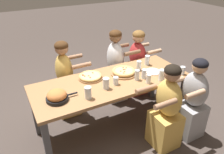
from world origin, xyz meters
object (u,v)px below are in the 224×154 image
Objects in this scene: diner_near_right at (192,102)px; drinking_glass_e at (144,74)px; empty_plate_b at (153,72)px; drinking_glass_c at (137,75)px; diner_near_midright at (166,111)px; skillet_bowl at (57,96)px; drinking_glass_g at (182,71)px; drinking_glass_i at (106,84)px; drinking_glass_j at (149,79)px; pizza_board_main at (90,76)px; diner_far_midright at (115,69)px; diner_far_midleft at (66,82)px; drinking_glass_h at (162,76)px; drinking_glass_d at (139,66)px; diner_far_right at (137,65)px; pizza_board_second at (124,72)px; drinking_glass_b at (147,61)px; drinking_glass_a at (116,81)px; drinking_glass_f at (88,94)px; empty_plate_a at (169,75)px.

drinking_glass_e is at bearing 42.84° from diner_near_right.
empty_plate_b is 1.55× the size of drinking_glass_c.
diner_near_right is 0.43m from diner_near_midright.
drinking_glass_g is (1.67, -0.19, 0.00)m from skillet_bowl.
drinking_glass_c is at bearing 48.58° from diner_near_right.
drinking_glass_j is (0.53, -0.14, -0.01)m from drinking_glass_i.
drinking_glass_g is 0.94× the size of drinking_glass_j.
drinking_glass_i is at bearing -78.68° from pizza_board_main.
diner_far_midright is 1.03× the size of diner_far_midleft.
drinking_glass_d is at bearing 104.24° from drinking_glass_h.
diner_far_midright reaches higher than drinking_glass_e.
diner_near_midright is at bearing -18.43° from diner_far_right.
skillet_bowl is at bearing 66.15° from diner_near_midright.
diner_near_right is at bearing -103.92° from drinking_glass_g.
pizza_board_main is 0.29× the size of diner_near_right.
drinking_glass_g is 1.67m from diner_far_midleft.
drinking_glass_d is 0.12× the size of diner_far_midright.
drinking_glass_b reaches higher than pizza_board_second.
diner_far_midleft is at bearing 132.42° from drinking_glass_j.
diner_far_midleft reaches higher than drinking_glass_c.
drinking_glass_a is 0.84× the size of drinking_glass_j.
drinking_glass_d is at bearing -33.45° from diner_far_right.
drinking_glass_f is at bearing 177.11° from drinking_glass_g.
drinking_glass_c is (0.07, -0.22, 0.03)m from pizza_board_second.
diner_far_midleft reaches higher than diner_near_right.
drinking_glass_b is at bearing 55.72° from drinking_glass_j.
empty_plate_b is 1.53× the size of drinking_glass_i.
pizza_board_second is 0.85m from diner_far_right.
diner_far_right is at bearing 72.00° from drinking_glass_b.
diner_far_right is (0.36, 0.54, -0.30)m from drinking_glass_d.
empty_plate_a is 1.52× the size of drinking_glass_e.
drinking_glass_j reaches higher than pizza_board_main.
drinking_glass_e is 0.23m from drinking_glass_h.
drinking_glass_f is (-0.72, -0.10, 0.00)m from drinking_glass_c.
diner_far_right is 1.31m from diner_near_midright.
drinking_glass_b reaches higher than skillet_bowl.
drinking_glass_j is (-0.19, 0.02, -0.01)m from drinking_glass_h.
drinking_glass_b is at bearing -0.86° from pizza_board_main.
diner_far_midright is at bearing 100.40° from drinking_glass_h.
drinking_glass_i is at bearing 173.77° from empty_plate_a.
pizza_board_main is 2.24× the size of drinking_glass_f.
drinking_glass_j is (0.81, -0.04, -0.01)m from drinking_glass_f.
drinking_glass_a is at bearing 174.83° from drinking_glass_c.
drinking_glass_a is 0.72× the size of drinking_glass_i.
pizza_board_second reaches higher than empty_plate_a.
drinking_glass_d reaches higher than pizza_board_main.
empty_plate_a is at bearing -5.06° from skillet_bowl.
drinking_glass_h is (0.17, -0.15, 0.00)m from drinking_glass_e.
diner_far_midright reaches higher than drinking_glass_f.
pizza_board_main is at bearing 156.38° from empty_plate_a.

